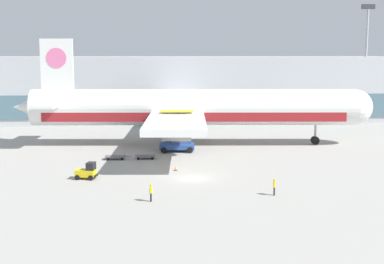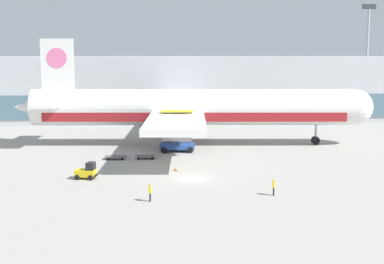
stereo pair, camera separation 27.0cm
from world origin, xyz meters
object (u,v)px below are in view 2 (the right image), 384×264
(baggage_dolly_lead, at_px, (115,157))
(ground_crew_near, at_px, (274,185))
(light_mast, at_px, (367,55))
(baggage_tug_mid, at_px, (87,172))
(baggage_dolly_second, at_px, (145,156))
(scissor_lift_loader, at_px, (177,136))
(ground_crew_far, at_px, (150,191))
(airplane_main, at_px, (189,109))
(traffic_cone_near, at_px, (175,168))

(baggage_dolly_lead, distance_m, ground_crew_near, 27.15)
(light_mast, distance_m, baggage_tug_mid, 72.87)
(baggage_dolly_second, bearing_deg, scissor_lift_loader, 50.09)
(ground_crew_near, relative_size, ground_crew_far, 0.99)
(light_mast, xyz_separation_m, baggage_dolly_second, (-46.01, -36.93, -13.88))
(airplane_main, bearing_deg, baggage_tug_mid, -116.58)
(baggage_dolly_second, distance_m, ground_crew_far, 21.91)
(ground_crew_near, bearing_deg, airplane_main, -147.32)
(baggage_dolly_second, xyz_separation_m, ground_crew_far, (0.89, -21.89, 0.69))
(baggage_tug_mid, distance_m, ground_crew_near, 22.23)
(ground_crew_far, bearing_deg, traffic_cone_near, 177.89)
(scissor_lift_loader, relative_size, traffic_cone_near, 10.48)
(baggage_tug_mid, relative_size, ground_crew_far, 1.47)
(ground_crew_far, distance_m, traffic_cone_near, 14.43)
(light_mast, relative_size, ground_crew_far, 13.67)
(scissor_lift_loader, bearing_deg, baggage_dolly_lead, -144.08)
(light_mast, distance_m, scissor_lift_loader, 53.25)
(baggage_dolly_second, height_order, traffic_cone_near, traffic_cone_near)
(traffic_cone_near, bearing_deg, ground_crew_far, -102.21)
(scissor_lift_loader, height_order, ground_crew_far, scissor_lift_loader)
(ground_crew_near, bearing_deg, baggage_dolly_lead, -117.99)
(light_mast, bearing_deg, baggage_dolly_lead, -143.62)
(ground_crew_far, height_order, traffic_cone_near, ground_crew_far)
(ground_crew_near, bearing_deg, ground_crew_far, -62.95)
(ground_crew_near, height_order, ground_crew_far, ground_crew_far)
(scissor_lift_loader, relative_size, ground_crew_far, 3.40)
(light_mast, relative_size, traffic_cone_near, 42.12)
(baggage_dolly_second, bearing_deg, traffic_cone_near, -62.86)
(baggage_dolly_lead, bearing_deg, airplane_main, 46.88)
(scissor_lift_loader, distance_m, baggage_dolly_second, 7.50)
(light_mast, bearing_deg, baggage_tug_mid, -137.34)
(ground_crew_near, bearing_deg, light_mast, 171.32)
(baggage_dolly_second, relative_size, ground_crew_near, 2.06)
(baggage_tug_mid, height_order, ground_crew_far, baggage_tug_mid)
(traffic_cone_near, bearing_deg, airplane_main, 81.31)
(baggage_dolly_lead, bearing_deg, baggage_dolly_second, 1.28)
(baggage_dolly_lead, height_order, ground_crew_far, ground_crew_far)
(light_mast, height_order, traffic_cone_near, light_mast)
(baggage_dolly_lead, height_order, ground_crew_near, ground_crew_near)
(baggage_tug_mid, distance_m, baggage_dolly_lead, 11.82)
(scissor_lift_loader, xyz_separation_m, ground_crew_near, (9.04, -25.99, -1.23))
(airplane_main, height_order, baggage_dolly_lead, airplane_main)
(baggage_dolly_second, bearing_deg, light_mast, 39.11)
(airplane_main, bearing_deg, traffic_cone_near, -95.01)
(scissor_lift_loader, bearing_deg, ground_crew_near, -67.13)
(ground_crew_far, bearing_deg, baggage_dolly_lead, -156.78)
(light_mast, height_order, baggage_dolly_lead, light_mast)
(baggage_dolly_second, distance_m, traffic_cone_near, 8.74)
(baggage_tug_mid, xyz_separation_m, ground_crew_far, (7.55, -10.27, 0.20))
(baggage_dolly_second, bearing_deg, airplane_main, 59.68)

